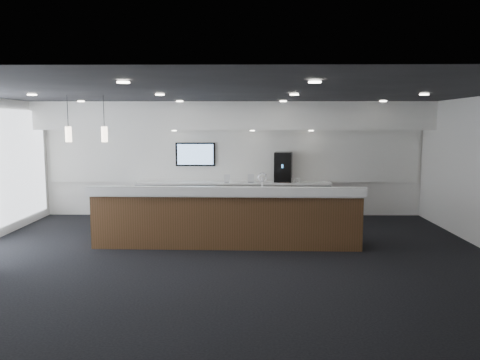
{
  "coord_description": "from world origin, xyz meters",
  "views": [
    {
      "loc": [
        0.35,
        -8.44,
        2.45
      ],
      "look_at": [
        0.22,
        1.3,
        1.28
      ],
      "focal_mm": 35.0,
      "sensor_mm": 36.0,
      "label": 1
    }
  ],
  "objects": [
    {
      "name": "pendant_left",
      "position": [
        -2.4,
        0.8,
        2.25
      ],
      "size": [
        0.12,
        0.12,
        0.3
      ],
      "primitive_type": "cylinder",
      "color": "beige",
      "rests_on": "ceiling"
    },
    {
      "name": "cup_3",
      "position": [
        1.27,
        3.55,
        1.0
      ],
      "size": [
        0.14,
        0.14,
        0.1
      ],
      "primitive_type": "imported",
      "rotation": [
        0.0,
        0.0,
        1.94
      ],
      "color": "white",
      "rests_on": "back_credenza"
    },
    {
      "name": "cup_2",
      "position": [
        1.41,
        3.55,
        1.0
      ],
      "size": [
        0.13,
        0.13,
        0.1
      ],
      "primitive_type": "imported",
      "rotation": [
        0.0,
        0.0,
        1.29
      ],
      "color": "white",
      "rests_on": "back_credenza"
    },
    {
      "name": "wall_tv",
      "position": [
        -1.0,
        3.91,
        1.65
      ],
      "size": [
        1.05,
        0.08,
        0.62
      ],
      "color": "black",
      "rests_on": "back_wall"
    },
    {
      "name": "ceiling",
      "position": [
        0.0,
        0.0,
        3.0
      ],
      "size": [
        10.0,
        8.0,
        0.02
      ],
      "primitive_type": "cube",
      "color": "black",
      "rests_on": "back_wall"
    },
    {
      "name": "pendant_right",
      "position": [
        -3.1,
        0.8,
        2.25
      ],
      "size": [
        0.12,
        0.12,
        0.3
      ],
      "primitive_type": "cylinder",
      "color": "beige",
      "rests_on": "ceiling"
    },
    {
      "name": "info_sign_left",
      "position": [
        -0.15,
        3.51,
        1.05
      ],
      "size": [
        0.15,
        0.05,
        0.21
      ],
      "primitive_type": "cube",
      "rotation": [
        0.0,
        0.0,
        -0.2
      ],
      "color": "silver",
      "rests_on": "back_credenza"
    },
    {
      "name": "alcove_panel",
      "position": [
        0.0,
        3.97,
        1.6
      ],
      "size": [
        9.8,
        0.06,
        1.4
      ],
      "primitive_type": "cube",
      "color": "white",
      "rests_on": "back_wall"
    },
    {
      "name": "soffit_bulkhead",
      "position": [
        0.0,
        3.55,
        2.65
      ],
      "size": [
        10.0,
        0.9,
        0.7
      ],
      "primitive_type": "cube",
      "color": "white",
      "rests_on": "back_wall"
    },
    {
      "name": "cup_0",
      "position": [
        1.69,
        3.55,
        1.0
      ],
      "size": [
        0.11,
        0.11,
        0.1
      ],
      "primitive_type": "imported",
      "color": "white",
      "rests_on": "back_credenza"
    },
    {
      "name": "service_counter",
      "position": [
        -0.05,
        0.79,
        0.57
      ],
      "size": [
        5.39,
        1.01,
        1.49
      ],
      "rotation": [
        0.0,
        0.0,
        -0.02
      ],
      "color": "#493118",
      "rests_on": "ground"
    },
    {
      "name": "back_wall",
      "position": [
        0.0,
        4.0,
        1.5
      ],
      "size": [
        10.0,
        0.02,
        3.0
      ],
      "primitive_type": "cube",
      "color": "white",
      "rests_on": "ground"
    },
    {
      "name": "info_sign_right",
      "position": [
        0.47,
        3.54,
        1.06
      ],
      "size": [
        0.16,
        0.02,
        0.22
      ],
      "primitive_type": "cube",
      "rotation": [
        0.0,
        0.0,
        -0.03
      ],
      "color": "silver",
      "rests_on": "back_credenza"
    },
    {
      "name": "ground",
      "position": [
        0.0,
        0.0,
        0.0
      ],
      "size": [
        10.0,
        10.0,
        0.0
      ],
      "primitive_type": "plane",
      "color": "black",
      "rests_on": "ground"
    },
    {
      "name": "cup_1",
      "position": [
        1.55,
        3.55,
        1.0
      ],
      "size": [
        0.15,
        0.15,
        0.1
      ],
      "primitive_type": "imported",
      "rotation": [
        0.0,
        0.0,
        0.65
      ],
      "color": "white",
      "rests_on": "back_credenza"
    },
    {
      "name": "cup_4",
      "position": [
        1.13,
        3.55,
        1.0
      ],
      "size": [
        0.15,
        0.15,
        0.1
      ],
      "primitive_type": "imported",
      "rotation": [
        0.0,
        0.0,
        2.58
      ],
      "color": "white",
      "rests_on": "back_credenza"
    },
    {
      "name": "ceiling_can_lights",
      "position": [
        0.0,
        0.0,
        2.97
      ],
      "size": [
        7.0,
        5.0,
        0.02
      ],
      "primitive_type": null,
      "color": "silver",
      "rests_on": "ceiling"
    },
    {
      "name": "back_credenza",
      "position": [
        -0.0,
        3.64,
        0.48
      ],
      "size": [
        5.06,
        0.66,
        0.95
      ],
      "color": "gray",
      "rests_on": "ground"
    },
    {
      "name": "coffee_machine",
      "position": [
        1.31,
        3.7,
        1.33
      ],
      "size": [
        0.51,
        0.61,
        0.77
      ],
      "rotation": [
        0.0,
        0.0,
        -0.16
      ],
      "color": "black",
      "rests_on": "back_credenza"
    }
  ]
}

